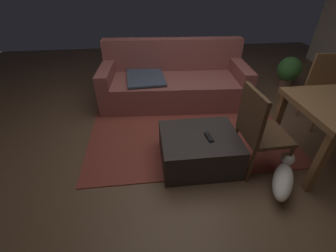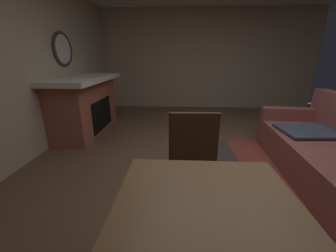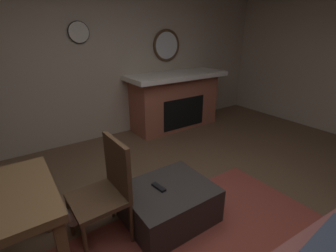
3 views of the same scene
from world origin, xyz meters
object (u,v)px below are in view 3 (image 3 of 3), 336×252
(round_wall_mirror, at_px, (167,45))
(small_dog, at_px, (79,207))
(wall_clock, at_px, (79,32))
(ottoman_coffee_table, at_px, (169,203))
(fireplace, at_px, (175,100))
(tv_remote, at_px, (159,187))
(dining_chair_west, at_px, (107,186))

(round_wall_mirror, distance_m, small_dog, 3.22)
(wall_clock, bearing_deg, ottoman_coffee_table, 90.34)
(fireplace, relative_size, small_dog, 3.58)
(round_wall_mirror, xyz_separation_m, wall_clock, (1.57, 0.00, 0.23))
(fireplace, height_order, wall_clock, wall_clock)
(round_wall_mirror, height_order, wall_clock, wall_clock)
(tv_remote, relative_size, dining_chair_west, 0.17)
(wall_clock, bearing_deg, fireplace, 169.63)
(tv_remote, xyz_separation_m, small_dog, (0.65, -0.43, -0.23))
(tv_remote, distance_m, wall_clock, 2.64)
(fireplace, bearing_deg, small_dog, 34.04)
(fireplace, bearing_deg, round_wall_mirror, -90.00)
(ottoman_coffee_table, height_order, dining_chair_west, dining_chair_west)
(fireplace, bearing_deg, tv_remote, 50.36)
(round_wall_mirror, height_order, dining_chair_west, round_wall_mirror)
(fireplace, xyz_separation_m, ottoman_coffee_table, (1.55, 2.02, -0.35))
(ottoman_coffee_table, bearing_deg, fireplace, -127.54)
(round_wall_mirror, relative_size, tv_remote, 3.61)
(tv_remote, bearing_deg, dining_chair_west, -18.53)
(small_dog, bearing_deg, fireplace, -145.96)
(tv_remote, distance_m, small_dog, 0.81)
(dining_chair_west, bearing_deg, tv_remote, 168.69)
(fireplace, xyz_separation_m, small_dog, (2.28, 1.54, -0.38))
(dining_chair_west, height_order, wall_clock, wall_clock)
(ottoman_coffee_table, distance_m, dining_chair_west, 0.66)
(tv_remote, relative_size, small_dog, 0.30)
(fireplace, relative_size, wall_clock, 5.91)
(ottoman_coffee_table, xyz_separation_m, wall_clock, (0.01, -2.31, 1.56))
(small_dog, relative_size, wall_clock, 1.65)
(fireplace, distance_m, dining_chair_west, 2.82)
(fireplace, height_order, small_dog, fireplace)
(round_wall_mirror, distance_m, dining_chair_west, 3.17)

